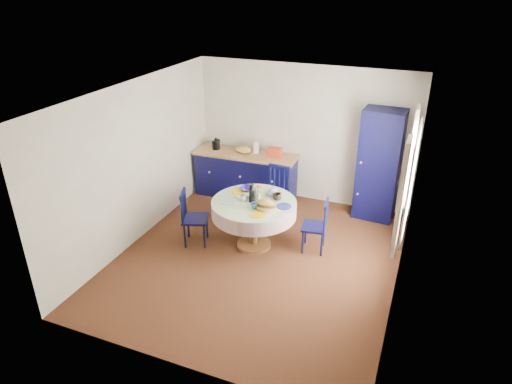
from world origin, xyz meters
TOP-DOWN VIEW (x-y plane):
  - floor at (0.00, 0.00)m, footprint 4.50×4.50m
  - ceiling at (0.00, 0.00)m, footprint 4.50×4.50m
  - wall_back at (0.00, 2.25)m, footprint 4.00×0.02m
  - wall_left at (-2.00, 0.00)m, footprint 0.02×4.50m
  - wall_right at (2.00, 0.00)m, footprint 0.02×4.50m
  - window at (1.95, 0.30)m, footprint 0.10×1.74m
  - kitchen_counter at (-1.00, 1.90)m, footprint 1.95×0.67m
  - pantry_cabinet at (1.40, 2.00)m, footprint 0.70×0.52m
  - dining_table at (-0.18, 0.30)m, footprint 1.29×1.29m
  - chair_left at (-1.11, 0.04)m, footprint 0.49×0.50m
  - chair_far at (-0.17, 1.26)m, footprint 0.45×0.44m
  - chair_right at (0.74, 0.55)m, footprint 0.41×0.42m
  - mug_a at (-0.34, 0.28)m, footprint 0.12×0.12m
  - mug_b at (-0.10, 0.09)m, footprint 0.10×0.10m
  - mug_c at (0.12, 0.48)m, footprint 0.14×0.14m
  - mug_d at (-0.34, 0.67)m, footprint 0.09×0.09m
  - cobalt_bowl at (-0.42, 0.62)m, footprint 0.24×0.24m

SIDE VIEW (x-z plane):
  - floor at x=0.00m, z-range 0.00..0.00m
  - chair_right at x=0.74m, z-range 0.01..0.85m
  - kitchen_counter at x=-1.00m, z-range -0.10..1.00m
  - chair_left at x=-1.11m, z-range 0.01..0.90m
  - chair_far at x=-0.17m, z-range 0.01..0.96m
  - dining_table at x=-0.18m, z-range 0.13..1.19m
  - cobalt_bowl at x=-0.42m, z-range 0.78..0.84m
  - mug_d at x=-0.34m, z-range 0.78..0.86m
  - mug_a at x=-0.34m, z-range 0.78..0.87m
  - mug_b at x=-0.10m, z-range 0.78..0.87m
  - mug_c at x=0.12m, z-range 0.78..0.89m
  - pantry_cabinet at x=1.40m, z-range 0.00..1.92m
  - wall_back at x=0.00m, z-range 0.00..2.50m
  - wall_left at x=-2.00m, z-range 0.00..2.50m
  - wall_right at x=2.00m, z-range 0.00..2.50m
  - window at x=1.95m, z-range 0.80..2.25m
  - ceiling at x=0.00m, z-range 2.50..2.50m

